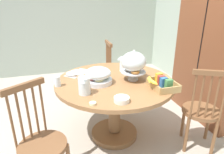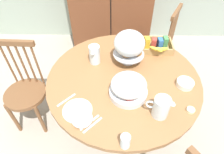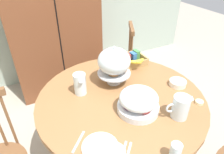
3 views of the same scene
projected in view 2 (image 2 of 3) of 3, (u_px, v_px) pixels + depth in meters
ground_plane at (111, 124)px, 2.21m from camera, size 10.00×10.00×0.00m
dining_table at (123, 91)px, 1.83m from camera, size 1.32×1.32×0.74m
windsor_chair_near_window at (157, 46)px, 2.49m from camera, size 0.45×0.45×0.97m
windsor_chair_by_cabinet at (26, 92)px, 1.95m from camera, size 0.40×0.40×0.97m
pastry_stand_with_dome at (129, 44)px, 1.70m from camera, size 0.28×0.28×0.34m
fruit_platter_covered at (129, 87)px, 1.50m from camera, size 0.30×0.30×0.18m
orange_juice_pitcher at (161, 108)px, 1.38m from camera, size 0.20×0.12×0.17m
milk_pitcher at (95, 55)px, 1.78m from camera, size 0.10×0.18×0.18m
cereal_basket at (156, 45)px, 1.94m from camera, size 0.32×0.30×0.12m
china_plate_large at (77, 110)px, 1.44m from camera, size 0.22×0.22×0.01m
china_plate_small at (82, 119)px, 1.38m from camera, size 0.15×0.15×0.01m
cereal_bowl at (185, 83)px, 1.61m from camera, size 0.14×0.14×0.04m
drinking_glass at (125, 141)px, 1.22m from camera, size 0.06×0.06×0.11m
butter_dish at (191, 110)px, 1.44m from camera, size 0.06×0.06×0.02m
table_knife at (90, 122)px, 1.38m from camera, size 0.13×0.13×0.01m
dinner_fork at (93, 125)px, 1.36m from camera, size 0.13×0.13×0.01m
soup_spoon at (66, 100)px, 1.52m from camera, size 0.13×0.13×0.01m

